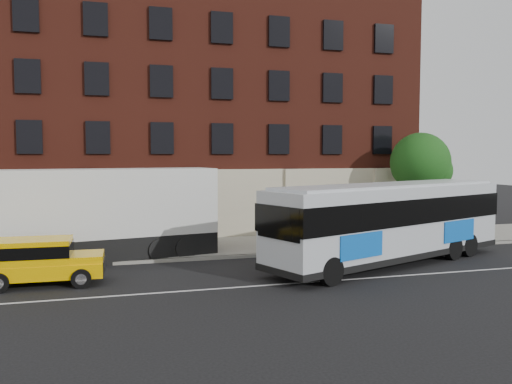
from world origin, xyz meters
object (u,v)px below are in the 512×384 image
object	(u,v)px
sign_pole	(20,236)
shipping_container	(76,217)
yellow_suv	(38,259)
street_tree	(421,165)
city_bus	(391,220)

from	to	relation	value
sign_pole	shipping_container	xyz separation A→B (m)	(2.26, 0.77, 0.69)
yellow_suv	shipping_container	world-z (taller)	shipping_container
yellow_suv	street_tree	bearing A→B (deg)	17.34
yellow_suv	city_bus	bearing A→B (deg)	-0.33
shipping_container	street_tree	bearing A→B (deg)	7.41
city_bus	shipping_container	xyz separation A→B (m)	(-13.90, 4.06, 0.11)
sign_pole	shipping_container	size ratio (longest dim) A/B	0.19
sign_pole	street_tree	distance (m)	22.49
sign_pole	city_bus	distance (m)	16.50
sign_pole	street_tree	xyz separation A→B (m)	(22.04, 3.34, 2.96)
city_bus	yellow_suv	size ratio (longest dim) A/B	2.87
sign_pole	city_bus	bearing A→B (deg)	-11.52
sign_pole	city_bus	size ratio (longest dim) A/B	0.18
street_tree	city_bus	bearing A→B (deg)	-131.58
street_tree	shipping_container	xyz separation A→B (m)	(-19.78, -2.57, -2.26)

